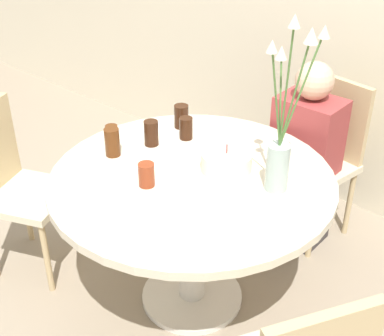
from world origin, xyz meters
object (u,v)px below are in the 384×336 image
(chair_left_flank, at_px, (323,150))
(drink_glass_1, at_px, (112,142))
(chair_far_back, at_px, (13,180))
(drink_glass_4, at_px, (112,136))
(birthday_cake, at_px, (226,162))
(drink_glass_0, at_px, (146,175))
(drink_glass_2, at_px, (151,133))
(drink_glass_5, at_px, (186,128))
(person_woman, at_px, (304,162))
(side_plate, at_px, (216,219))
(flower_vase, at_px, (282,139))
(drink_glass_3, at_px, (181,116))

(chair_left_flank, bearing_deg, drink_glass_1, -108.78)
(chair_far_back, height_order, drink_glass_4, chair_far_back)
(birthday_cake, height_order, drink_glass_0, birthday_cake)
(drink_glass_0, bearing_deg, drink_glass_1, 164.92)
(drink_glass_2, distance_m, drink_glass_5, 0.18)
(drink_glass_5, bearing_deg, drink_glass_0, -69.72)
(drink_glass_0, height_order, person_woman, person_woman)
(drink_glass_2, bearing_deg, drink_glass_4, -134.05)
(drink_glass_2, height_order, drink_glass_5, drink_glass_2)
(drink_glass_0, bearing_deg, side_plate, 0.19)
(flower_vase, bearing_deg, drink_glass_2, -174.12)
(chair_far_back, relative_size, flower_vase, 1.21)
(drink_glass_1, relative_size, drink_glass_4, 1.24)
(chair_left_flank, xyz_separation_m, person_woman, (-0.03, -0.16, -0.02))
(drink_glass_1, bearing_deg, drink_glass_4, 139.65)
(side_plate, bearing_deg, chair_left_flank, 96.68)
(flower_vase, relative_size, drink_glass_5, 6.78)
(side_plate, relative_size, drink_glass_0, 1.76)
(drink_glass_3, height_order, drink_glass_5, drink_glass_3)
(birthday_cake, xyz_separation_m, drink_glass_0, (-0.18, -0.33, 0.01))
(flower_vase, bearing_deg, chair_far_back, -156.35)
(birthday_cake, xyz_separation_m, drink_glass_5, (-0.34, 0.11, 0.01))
(chair_far_back, xyz_separation_m, flower_vase, (1.24, 0.54, 0.46))
(birthday_cake, relative_size, drink_glass_3, 1.87)
(chair_far_back, relative_size, side_plate, 4.94)
(flower_vase, height_order, side_plate, flower_vase)
(drink_glass_0, relative_size, drink_glass_5, 0.94)
(chair_far_back, bearing_deg, drink_glass_4, -74.33)
(chair_left_flank, height_order, side_plate, chair_left_flank)
(drink_glass_1, bearing_deg, person_woman, 59.28)
(drink_glass_4, xyz_separation_m, drink_glass_5, (0.22, 0.30, 0.00))
(drink_glass_5, relative_size, person_woman, 0.10)
(person_woman, bearing_deg, chair_left_flank, 80.85)
(drink_glass_2, relative_size, person_woman, 0.12)
(chair_left_flank, bearing_deg, drink_glass_3, -120.39)
(chair_far_back, distance_m, side_plate, 1.22)
(chair_left_flank, xyz_separation_m, flower_vase, (0.19, -0.80, 0.46))
(drink_glass_5, height_order, person_woman, person_woman)
(drink_glass_1, bearing_deg, drink_glass_5, 67.19)
(drink_glass_0, relative_size, drink_glass_1, 0.77)
(chair_left_flank, relative_size, person_woman, 0.85)
(drink_glass_2, bearing_deg, birthday_cake, 6.57)
(drink_glass_5, bearing_deg, drink_glass_4, -126.05)
(birthday_cake, distance_m, drink_glass_2, 0.43)
(drink_glass_0, bearing_deg, birthday_cake, 61.17)
(drink_glass_2, relative_size, drink_glass_5, 1.12)
(chair_left_flank, distance_m, side_plate, 1.18)
(drink_glass_2, height_order, drink_glass_3, drink_glass_2)
(chair_left_flank, height_order, drink_glass_3, chair_left_flank)
(flower_vase, relative_size, drink_glass_2, 6.05)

